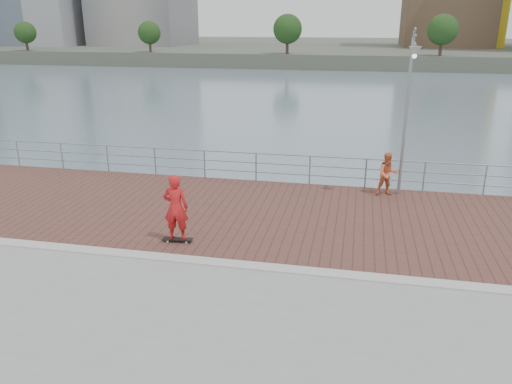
% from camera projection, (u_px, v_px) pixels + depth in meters
% --- Properties ---
extents(water, '(400.00, 400.00, 0.00)m').
position_uv_depth(water, '(241.00, 334.00, 13.21)').
color(water, slate).
rests_on(water, ground).
extents(brick_lane, '(40.00, 6.80, 0.02)m').
position_uv_depth(brick_lane, '(266.00, 214.00, 15.89)').
color(brick_lane, brown).
rests_on(brick_lane, seawall).
extents(curb, '(40.00, 0.40, 0.06)m').
position_uv_depth(curb, '(240.00, 265.00, 12.55)').
color(curb, '#B7B5AD').
rests_on(curb, seawall).
extents(far_shore, '(320.00, 95.00, 2.50)m').
position_uv_depth(far_shore, '(352.00, 49.00, 126.27)').
color(far_shore, '#4C5142').
rests_on(far_shore, ground).
extents(guardrail, '(39.06, 0.06, 1.13)m').
position_uv_depth(guardrail, '(283.00, 165.00, 18.82)').
color(guardrail, '#8C9EA8').
rests_on(guardrail, brick_lane).
extents(street_lamp, '(0.39, 1.14, 5.39)m').
position_uv_depth(street_lamp, '(410.00, 87.00, 16.16)').
color(street_lamp, gray).
rests_on(street_lamp, brick_lane).
extents(skateboard, '(0.84, 0.29, 0.10)m').
position_uv_depth(skateboard, '(178.00, 239.00, 13.87)').
color(skateboard, black).
rests_on(skateboard, brick_lane).
extents(skateboarder, '(0.72, 0.51, 1.86)m').
position_uv_depth(skateboarder, '(176.00, 208.00, 13.57)').
color(skateboarder, red).
rests_on(skateboarder, skateboard).
extents(bystander, '(0.87, 0.76, 1.54)m').
position_uv_depth(bystander, '(388.00, 174.00, 17.39)').
color(bystander, '#E77044').
rests_on(bystander, brick_lane).
extents(shoreline_trees, '(144.41, 4.90, 6.54)m').
position_uv_depth(shoreline_trees, '(435.00, 31.00, 79.84)').
color(shoreline_trees, '#473323').
rests_on(shoreline_trees, far_shore).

